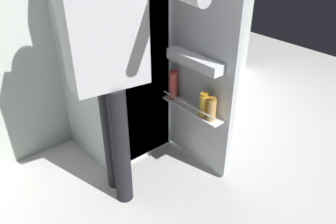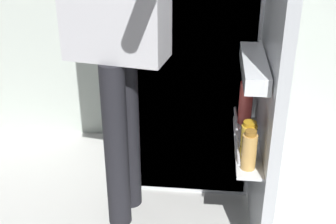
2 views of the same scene
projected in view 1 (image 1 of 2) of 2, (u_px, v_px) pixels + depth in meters
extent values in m
plane|color=silver|center=(160.00, 173.00, 2.66)|extent=(6.95, 6.95, 0.00)
cube|color=silver|center=(112.00, 48.00, 2.57)|extent=(0.65, 0.63, 1.77)
cube|color=white|center=(136.00, 60.00, 2.36)|extent=(0.61, 0.01, 1.73)
cube|color=white|center=(132.00, 57.00, 2.39)|extent=(0.57, 0.09, 0.01)
cube|color=silver|center=(202.00, 59.00, 2.34)|extent=(0.05, 0.63, 1.73)
cube|color=white|center=(192.00, 109.00, 2.49)|extent=(0.11, 0.56, 0.01)
cylinder|color=silver|center=(187.00, 104.00, 2.43)|extent=(0.01, 0.53, 0.01)
cube|color=white|center=(194.00, 61.00, 2.29)|extent=(0.10, 0.47, 0.07)
cylinder|color=gold|center=(204.00, 106.00, 2.37)|extent=(0.07, 0.07, 0.16)
cylinder|color=#BC8419|center=(204.00, 95.00, 2.32)|extent=(0.06, 0.06, 0.02)
cylinder|color=#DB4C47|center=(173.00, 86.00, 2.57)|extent=(0.07, 0.07, 0.22)
cylinder|color=#B22D28|center=(173.00, 72.00, 2.51)|extent=(0.05, 0.05, 0.02)
cylinder|color=tan|center=(211.00, 110.00, 2.31)|extent=(0.06, 0.06, 0.16)
cylinder|color=#996623|center=(212.00, 99.00, 2.27)|extent=(0.05, 0.05, 0.02)
cylinder|color=gold|center=(121.00, 54.00, 2.32)|extent=(0.07, 0.07, 0.07)
cylinder|color=black|center=(111.00, 136.00, 2.33)|extent=(0.12, 0.12, 0.89)
cylinder|color=black|center=(121.00, 149.00, 2.20)|extent=(0.12, 0.12, 0.89)
cube|color=silver|center=(105.00, 34.00, 1.87)|extent=(0.49, 0.30, 0.63)
cylinder|color=silver|center=(92.00, 27.00, 2.05)|extent=(0.08, 0.08, 0.59)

